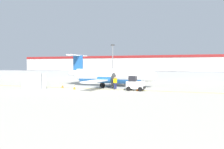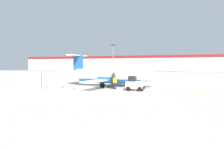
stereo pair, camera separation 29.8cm
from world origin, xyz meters
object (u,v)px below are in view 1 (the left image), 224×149
(traffic_cone_near_right, at_px, (138,88))
(parked_car_1, at_px, (106,73))
(parked_car_5, at_px, (193,76))
(cargo_container, at_px, (34,81))
(commuter_airplane, at_px, (112,76))
(parked_car_0, at_px, (84,74))
(parked_car_3, at_px, (146,76))
(apron_light_pole, at_px, (113,60))
(traffic_cone_near_left, at_px, (62,86))
(parked_car_2, at_px, (128,74))
(ground_crew_worker, at_px, (115,82))
(traffic_cone_far_left, at_px, (74,87))
(parked_car_4, at_px, (171,74))
(baggage_tug, at_px, (135,84))

(traffic_cone_near_right, bearing_deg, parked_car_1, 116.23)
(parked_car_5, bearing_deg, parked_car_1, 155.42)
(cargo_container, height_order, parked_car_5, cargo_container)
(commuter_airplane, height_order, parked_car_0, commuter_airplane)
(parked_car_3, bearing_deg, commuter_airplane, 77.73)
(apron_light_pole, bearing_deg, parked_car_1, 113.33)
(traffic_cone_near_left, distance_m, parked_car_2, 29.19)
(ground_crew_worker, bearing_deg, parked_car_2, -26.56)
(traffic_cone_far_left, distance_m, parked_car_3, 24.29)
(parked_car_0, height_order, parked_car_2, same)
(traffic_cone_near_right, bearing_deg, cargo_container, -167.40)
(cargo_container, xyz_separation_m, parked_car_2, (4.79, 32.15, -0.21))
(traffic_cone_far_left, bearing_deg, traffic_cone_near_left, 155.65)
(traffic_cone_near_left, bearing_deg, commuter_airplane, 35.08)
(traffic_cone_near_left, bearing_deg, parked_car_1, 98.94)
(commuter_airplane, height_order, traffic_cone_far_left, commuter_airplane)
(parked_car_4, bearing_deg, traffic_cone_near_left, 64.20)
(parked_car_1, height_order, parked_car_5, same)
(parked_car_2, height_order, parked_car_3, same)
(parked_car_0, relative_size, parked_car_1, 0.99)
(baggage_tug, bearing_deg, parked_car_0, 127.55)
(ground_crew_worker, xyz_separation_m, parked_car_0, (-17.80, 27.49, -0.06))
(parked_car_0, bearing_deg, commuter_airplane, 127.95)
(parked_car_4, height_order, apron_light_pole, apron_light_pole)
(baggage_tug, relative_size, parked_car_2, 0.56)
(parked_car_3, height_order, parked_car_4, same)
(baggage_tug, bearing_deg, traffic_cone_far_left, -170.67)
(parked_car_4, bearing_deg, parked_car_3, 61.85)
(ground_crew_worker, bearing_deg, parked_car_1, -15.38)
(traffic_cone_near_left, xyz_separation_m, traffic_cone_far_left, (2.53, -1.15, 0.00))
(ground_crew_worker, height_order, parked_car_4, same)
(cargo_container, distance_m, parked_car_3, 27.70)
(parked_car_0, relative_size, apron_light_pole, 0.59)
(traffic_cone_near_left, bearing_deg, parked_car_2, 85.45)
(traffic_cone_near_right, bearing_deg, parked_car_0, 126.70)
(traffic_cone_near_right, bearing_deg, traffic_cone_near_left, 179.70)
(traffic_cone_far_left, xyz_separation_m, parked_car_2, (-0.21, 30.23, 0.58))
(cargo_container, height_order, traffic_cone_near_right, cargo_container)
(commuter_airplane, relative_size, traffic_cone_far_left, 25.10)
(traffic_cone_far_left, height_order, parked_car_0, parked_car_0)
(parked_car_0, xyz_separation_m, parked_car_4, (23.40, 5.34, 0.00))
(commuter_airplane, height_order, cargo_container, commuter_airplane)
(parked_car_3, distance_m, parked_car_4, 12.14)
(traffic_cone_near_left, distance_m, parked_car_5, 29.74)
(ground_crew_worker, xyz_separation_m, apron_light_pole, (-4.22, 11.92, 3.35))
(cargo_container, xyz_separation_m, parked_car_5, (20.92, 26.37, -0.21))
(ground_crew_worker, height_order, parked_car_1, same)
(cargo_container, bearing_deg, apron_light_pole, 68.87)
(cargo_container, bearing_deg, parked_car_1, 93.95)
(traffic_cone_far_left, bearing_deg, ground_crew_worker, 19.45)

